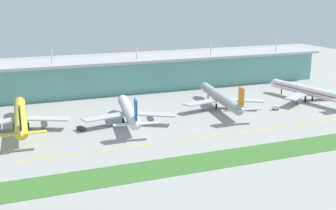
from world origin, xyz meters
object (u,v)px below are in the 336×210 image
airliner_near_middle (129,112)px  pushback_tug (81,128)px  airliner_far_middle (221,98)px  safety_cone_left_wingtip (1,147)px  safety_cone_nose_front (7,149)px  airliner_nearest (21,117)px  airliner_farthest (308,91)px  baggage_cart (275,108)px

airliner_near_middle → pushback_tug: airliner_near_middle is taller
airliner_far_middle → safety_cone_left_wingtip: size_ratio=100.83×
pushback_tug → safety_cone_nose_front: size_ratio=7.14×
airliner_near_middle → safety_cone_nose_front: (-59.96, -17.25, -6.09)m
airliner_nearest → pushback_tug: airliner_nearest is taller
airliner_farthest → baggage_cart: bearing=-160.6°
airliner_near_middle → pushback_tug: (-25.19, -2.14, -5.34)m
airliner_farthest → baggage_cart: size_ratio=16.14×
baggage_cart → safety_cone_left_wingtip: size_ratio=5.74×
airliner_far_middle → safety_cone_left_wingtip: airliner_far_middle is taller
baggage_cart → airliner_nearest: bearing=173.8°
safety_cone_nose_front → airliner_far_middle: bearing=12.8°
airliner_nearest → airliner_farthest: same height
pushback_tug → airliner_farthest: bearing=3.4°
pushback_tug → baggage_cart: size_ratio=1.24×
airliner_far_middle → safety_cone_nose_front: airliner_far_middle is taller
airliner_nearest → airliner_farthest: 170.31m
pushback_tug → safety_cone_left_wingtip: 38.68m
airliner_far_middle → baggage_cart: 31.91m
airliner_far_middle → pushback_tug: bearing=-172.0°
baggage_cart → safety_cone_nose_front: size_ratio=5.74×
airliner_nearest → airliner_far_middle: bearing=-0.4°
pushback_tug → safety_cone_nose_front: pushback_tug is taller
airliner_far_middle → airliner_farthest: bearing=-3.2°
airliner_nearest → safety_cone_left_wingtip: 26.77m
safety_cone_left_wingtip → safety_cone_nose_front: bearing=-59.4°
airliner_nearest → airliner_near_middle: 53.30m
airliner_nearest → baggage_cart: size_ratio=17.80×
airliner_far_middle → safety_cone_nose_front: (-118.58, -26.97, -6.11)m
pushback_tug → safety_cone_left_wingtip: pushback_tug is taller
airliner_near_middle → pushback_tug: bearing=-175.1°
airliner_far_middle → airliner_farthest: (59.38, -3.34, -0.01)m
airliner_far_middle → baggage_cart: bearing=-27.2°
airliner_nearest → safety_cone_nose_front: size_ratio=102.09×
airliner_nearest → safety_cone_nose_front: (-7.70, -27.76, -6.11)m
airliner_far_middle → safety_cone_nose_front: bearing=-167.2°
baggage_cart → airliner_near_middle: bearing=176.9°
airliner_near_middle → safety_cone_left_wingtip: 63.88m
airliner_near_middle → safety_cone_left_wingtip: bearing=-167.6°
baggage_cart → safety_cone_nose_front: (-146.59, -12.59, -0.91)m
airliner_farthest → pushback_tug: 143.54m
airliner_farthest → airliner_far_middle: bearing=176.8°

